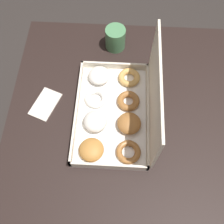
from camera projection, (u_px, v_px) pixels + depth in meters
ground_plane at (118, 172)px, 1.65m from camera, size 8.00×8.00×0.00m
dining_table at (122, 136)px, 1.06m from camera, size 0.96×0.86×0.77m
donut_box at (118, 109)px, 0.93m from camera, size 0.41×0.27×0.27m
coffee_mug at (115, 38)px, 1.07m from camera, size 0.08×0.08×0.09m
paper_napkin at (45, 104)px, 0.99m from camera, size 0.15×0.12×0.01m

